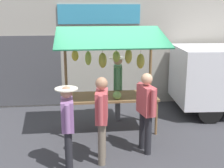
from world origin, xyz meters
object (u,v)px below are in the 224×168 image
object	(u,v)px
market_stall	(111,68)
shopper_in_striped_shirt	(102,114)
shopper_with_shopping_bag	(68,121)
shopper_in_grey_tee	(146,107)
vendor_with_sunhat	(118,82)

from	to	relation	value
market_stall	shopper_in_striped_shirt	size ratio (longest dim) A/B	1.47
shopper_with_shopping_bag	shopper_in_grey_tee	distance (m)	1.65
vendor_with_sunhat	shopper_with_shopping_bag	size ratio (longest dim) A/B	1.08
vendor_with_sunhat	market_stall	bearing A→B (deg)	-13.15
shopper_with_shopping_bag	shopper_in_grey_tee	world-z (taller)	shopper_in_grey_tee
vendor_with_sunhat	shopper_with_shopping_bag	bearing A→B (deg)	-19.96
market_stall	shopper_in_striped_shirt	bearing A→B (deg)	77.28
shopper_in_grey_tee	shopper_in_striped_shirt	xyz separation A→B (m)	(0.93, 0.32, 0.01)
shopper_in_grey_tee	shopper_in_striped_shirt	world-z (taller)	shopper_in_striped_shirt
market_stall	shopper_with_shopping_bag	world-z (taller)	market_stall
market_stall	shopper_in_grey_tee	xyz separation A→B (m)	(-0.58, 1.24, -0.57)
market_stall	vendor_with_sunhat	xyz separation A→B (m)	(-0.26, -0.71, -0.52)
shopper_with_shopping_bag	shopper_in_striped_shirt	distance (m)	0.67
vendor_with_sunhat	shopper_in_grey_tee	distance (m)	1.98
shopper_in_grey_tee	shopper_with_shopping_bag	bearing A→B (deg)	95.59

